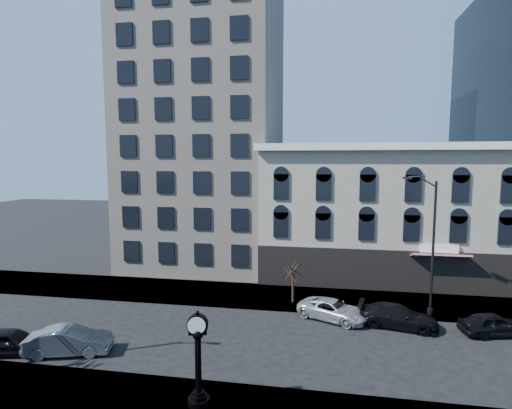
# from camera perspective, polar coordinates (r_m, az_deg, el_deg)

# --- Properties ---
(ground) EXTENTS (160.00, 160.00, 0.00)m
(ground) POSITION_cam_1_polar(r_m,az_deg,el_deg) (26.50, -6.04, -18.35)
(ground) COLOR black
(ground) RESTS_ON ground
(sidewalk_far) EXTENTS (160.00, 6.00, 0.12)m
(sidewalk_far) POSITION_cam_1_polar(r_m,az_deg,el_deg) (33.70, -2.26, -12.74)
(sidewalk_far) COLOR gray
(sidewalk_far) RESTS_ON ground
(cream_tower) EXTENTS (15.90, 15.40, 42.50)m
(cream_tower) POSITION_cam_1_polar(r_m,az_deg,el_deg) (44.73, -7.35, 16.88)
(cream_tower) COLOR #C3B19D
(cream_tower) RESTS_ON ground
(victorian_row) EXTENTS (22.60, 11.19, 12.50)m
(victorian_row) POSITION_cam_1_polar(r_m,az_deg,el_deg) (39.74, 17.38, -1.31)
(victorian_row) COLOR #A19884
(victorian_row) RESTS_ON ground
(street_clock) EXTENTS (0.99, 0.99, 4.35)m
(street_clock) POSITION_cam_1_polar(r_m,az_deg,el_deg) (19.28, -8.26, -21.40)
(street_clock) COLOR black
(street_clock) RESTS_ON sidewalk_near
(street_lamp_far) EXTENTS (2.52, 1.07, 10.08)m
(street_lamp_far) POSITION_cam_1_polar(r_m,az_deg,el_deg) (30.38, 22.82, -0.47)
(street_lamp_far) COLOR black
(street_lamp_far) RESTS_ON sidewalk_far
(bare_tree_far) EXTENTS (2.21, 2.21, 3.79)m
(bare_tree_far) POSITION_cam_1_polar(r_m,az_deg,el_deg) (31.15, 5.33, -8.76)
(bare_tree_far) COLOR #2F1E17
(bare_tree_far) RESTS_ON sidewalk_far
(car_near_a) EXTENTS (4.54, 2.63, 1.45)m
(car_near_a) POSITION_cam_1_polar(r_m,az_deg,el_deg) (27.99, -31.75, -16.29)
(car_near_a) COLOR black
(car_near_a) RESTS_ON ground
(car_near_b) EXTENTS (4.96, 2.86, 1.55)m
(car_near_b) POSITION_cam_1_polar(r_m,az_deg,el_deg) (26.37, -25.16, -17.22)
(car_near_b) COLOR #595B60
(car_near_b) RESTS_ON ground
(car_far_a) EXTENTS (5.40, 4.10, 1.36)m
(car_far_a) POSITION_cam_1_polar(r_m,az_deg,el_deg) (29.24, 10.96, -14.57)
(car_far_a) COLOR #A5A8AD
(car_far_a) RESTS_ON ground
(car_far_b) EXTENTS (5.43, 3.07, 1.48)m
(car_far_b) POSITION_cam_1_polar(r_m,az_deg,el_deg) (29.10, 19.58, -14.80)
(car_far_b) COLOR black
(car_far_b) RESTS_ON ground
(car_far_c) EXTENTS (4.48, 2.58, 1.43)m
(car_far_c) POSITION_cam_1_polar(r_m,az_deg,el_deg) (30.38, 30.87, -14.48)
(car_far_c) COLOR black
(car_far_c) RESTS_ON ground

